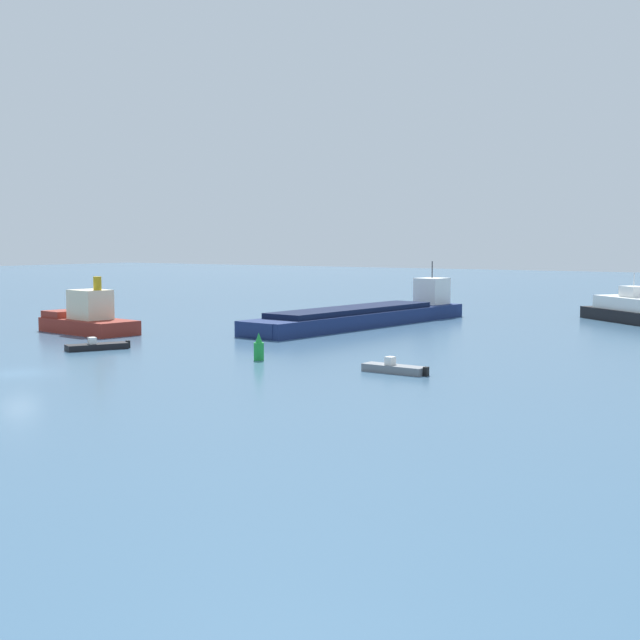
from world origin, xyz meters
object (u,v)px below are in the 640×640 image
tugboat (88,318)px  fishing_skiff (395,368)px  cargo_barge (366,315)px  channel_buoy_green (259,348)px  small_motorboat (97,346)px

tugboat → fishing_skiff: bearing=-9.1°
cargo_barge → channel_buoy_green: bearing=-75.4°
small_motorboat → fishing_skiff: bearing=5.5°
cargo_barge → small_motorboat: 28.59m
tugboat → channel_buoy_green: 24.13m
channel_buoy_green → cargo_barge: bearing=104.6°
small_motorboat → channel_buoy_green: size_ratio=2.46×
small_motorboat → channel_buoy_green: 13.81m
small_motorboat → channel_buoy_green: bearing=9.3°
cargo_barge → small_motorboat: size_ratio=6.45×
tugboat → cargo_barge: size_ratio=0.34×
tugboat → cargo_barge: (16.85, 19.95, -0.27)m
fishing_skiff → cargo_barge: bearing=124.1°
fishing_skiff → channel_buoy_green: size_ratio=2.34×
channel_buoy_green → fishing_skiff: bearing=0.6°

